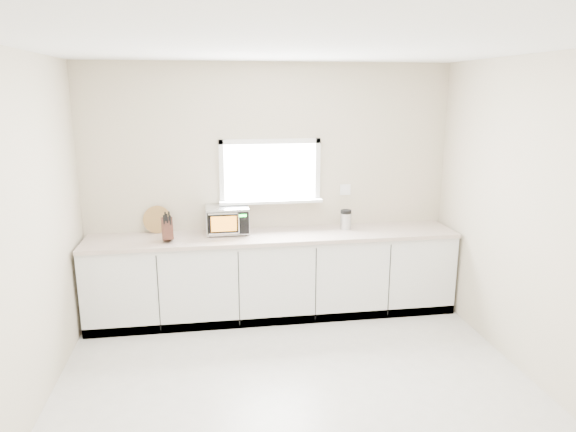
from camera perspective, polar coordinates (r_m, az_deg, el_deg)
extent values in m
plane|color=beige|center=(4.31, 1.55, -20.16)|extent=(4.00, 4.00, 0.00)
cube|color=#BCB496|center=(5.65, -2.01, 3.01)|extent=(4.00, 0.02, 2.70)
cube|color=white|center=(5.60, -2.00, 4.99)|extent=(1.00, 0.02, 0.60)
cube|color=white|center=(5.60, -1.90, 1.65)|extent=(1.12, 0.16, 0.03)
cube|color=white|center=(5.55, -2.01, 8.29)|extent=(1.10, 0.04, 0.05)
cube|color=white|center=(5.65, -1.96, 1.71)|extent=(1.10, 0.04, 0.05)
cube|color=white|center=(5.55, -7.39, 4.80)|extent=(0.05, 0.04, 0.70)
cube|color=white|center=(5.67, 3.31, 5.09)|extent=(0.05, 0.04, 0.70)
cube|color=white|center=(5.81, 6.37, 2.92)|extent=(0.12, 0.01, 0.12)
cube|color=silver|center=(5.61, -1.56, -6.73)|extent=(3.92, 0.60, 0.88)
cube|color=beige|center=(5.46, -1.58, -2.24)|extent=(3.92, 0.64, 0.04)
cylinder|color=black|center=(5.40, -8.63, -2.25)|extent=(0.02, 0.02, 0.01)
cylinder|color=black|center=(5.66, -8.70, -1.52)|extent=(0.02, 0.02, 0.01)
cylinder|color=black|center=(5.42, -4.67, -2.08)|extent=(0.02, 0.02, 0.01)
cylinder|color=black|center=(5.68, -4.92, -1.36)|extent=(0.02, 0.02, 0.01)
cube|color=silver|center=(5.50, -6.77, -0.38)|extent=(0.45, 0.35, 0.27)
cube|color=black|center=(5.33, -6.66, -0.84)|extent=(0.43, 0.02, 0.24)
cube|color=orange|center=(5.33, -7.14, -0.88)|extent=(0.26, 0.01, 0.16)
cylinder|color=silver|center=(5.32, -5.49, -0.86)|extent=(0.02, 0.02, 0.21)
cube|color=black|center=(5.34, -5.03, -0.78)|extent=(0.11, 0.01, 0.23)
cube|color=#19FF33|center=(5.31, -5.04, 0.04)|extent=(0.08, 0.01, 0.03)
cube|color=silver|center=(5.47, -6.81, 1.01)|extent=(0.45, 0.35, 0.01)
cube|color=#4E261C|center=(5.31, -13.28, -1.36)|extent=(0.14, 0.23, 0.26)
cube|color=black|center=(5.23, -13.63, -0.39)|extent=(0.02, 0.05, 0.10)
cube|color=black|center=(5.23, -13.30, -0.26)|extent=(0.02, 0.05, 0.10)
cube|color=black|center=(5.24, -12.94, -0.45)|extent=(0.02, 0.05, 0.10)
cube|color=black|center=(5.22, -13.48, -0.05)|extent=(0.02, 0.05, 0.10)
cube|color=black|center=(5.23, -13.08, -0.02)|extent=(0.02, 0.05, 0.10)
cylinder|color=#A87541|center=(5.64, -14.33, -0.38)|extent=(0.29, 0.07, 0.29)
cylinder|color=silver|center=(5.68, 6.43, -0.55)|extent=(0.13, 0.13, 0.17)
cylinder|color=black|center=(5.65, 6.46, 0.50)|extent=(0.12, 0.12, 0.04)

